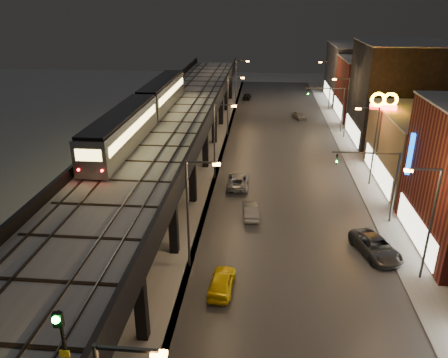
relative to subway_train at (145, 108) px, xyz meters
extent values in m
cube|color=#46474D|center=(16.00, 3.83, -8.25)|extent=(17.00, 120.00, 0.06)
cube|color=#9FA1A8|center=(26.00, 3.83, -8.21)|extent=(4.00, 120.00, 0.14)
cube|color=#9FA1A8|center=(2.50, 3.83, -8.25)|extent=(11.00, 120.00, 0.06)
cube|color=black|center=(2.50, 0.83, -2.48)|extent=(9.00, 100.00, 1.00)
cube|color=black|center=(-1.20, -26.17, -5.63)|extent=(0.70, 0.70, 5.30)
cube|color=black|center=(6.20, -26.17, -5.63)|extent=(0.70, 0.70, 5.30)
cube|color=black|center=(2.50, -26.17, -3.13)|extent=(8.00, 0.60, 0.50)
cube|color=black|center=(-1.20, -16.17, -5.63)|extent=(0.70, 0.70, 5.30)
cube|color=black|center=(6.20, -16.17, -5.63)|extent=(0.70, 0.70, 5.30)
cube|color=black|center=(2.50, -16.17, -3.13)|extent=(8.00, 0.60, 0.50)
cube|color=black|center=(-1.20, -6.17, -5.63)|extent=(0.70, 0.70, 5.30)
cube|color=black|center=(6.20, -6.17, -5.63)|extent=(0.70, 0.70, 5.30)
cube|color=black|center=(2.50, -6.17, -3.13)|extent=(8.00, 0.60, 0.50)
cube|color=black|center=(-1.20, 3.83, -5.63)|extent=(0.70, 0.70, 5.30)
cube|color=black|center=(6.20, 3.83, -5.63)|extent=(0.70, 0.70, 5.30)
cube|color=black|center=(2.50, 3.83, -3.13)|extent=(8.00, 0.60, 0.50)
cube|color=black|center=(-1.20, 13.83, -5.63)|extent=(0.70, 0.70, 5.30)
cube|color=black|center=(6.20, 13.83, -5.63)|extent=(0.70, 0.70, 5.30)
cube|color=black|center=(2.50, 13.83, -3.13)|extent=(8.00, 0.60, 0.50)
cube|color=black|center=(-1.20, 23.83, -5.63)|extent=(0.70, 0.70, 5.30)
cube|color=black|center=(6.20, 23.83, -5.63)|extent=(0.70, 0.70, 5.30)
cube|color=black|center=(2.50, 23.83, -3.13)|extent=(8.00, 0.60, 0.50)
cube|color=black|center=(-1.20, 33.83, -5.63)|extent=(0.70, 0.70, 5.30)
cube|color=black|center=(6.20, 33.83, -5.63)|extent=(0.70, 0.70, 5.30)
cube|color=black|center=(2.50, 33.83, -3.13)|extent=(8.00, 0.60, 0.50)
cube|color=black|center=(-1.20, 43.83, -5.63)|extent=(0.70, 0.70, 5.30)
cube|color=black|center=(6.20, 43.83, -5.63)|extent=(0.70, 0.70, 5.30)
cube|color=black|center=(2.50, 43.83, -3.13)|extent=(8.00, 0.60, 0.50)
cube|color=#B2B7C1|center=(2.50, 0.83, -1.90)|extent=(8.40, 100.00, 0.16)
cube|color=#332D28|center=(-0.72, 0.83, -1.74)|extent=(0.08, 98.00, 0.16)
cube|color=#332D28|center=(0.72, 0.83, -1.74)|extent=(0.08, 98.00, 0.16)
cube|color=#332D28|center=(3.78, 0.83, -1.74)|extent=(0.08, 98.00, 0.16)
cube|color=#332D28|center=(5.22, 0.83, -1.74)|extent=(0.08, 98.00, 0.16)
cube|color=black|center=(2.50, -29.17, -1.79)|extent=(7.80, 0.24, 0.06)
cube|color=black|center=(2.50, -13.17, -1.79)|extent=(7.80, 0.24, 0.06)
cube|color=black|center=(2.50, 2.83, -1.79)|extent=(7.80, 0.24, 0.06)
cube|color=black|center=(2.50, 18.83, -1.79)|extent=(7.80, 0.24, 0.06)
cube|color=black|center=(2.50, 34.83, -1.79)|extent=(7.80, 0.24, 0.06)
cube|color=black|center=(6.85, 0.83, -1.43)|extent=(0.30, 100.00, 1.10)
cube|color=black|center=(-1.85, 0.83, -1.43)|extent=(0.30, 100.00, 1.10)
cube|color=beige|center=(26.45, -13.17, -6.68)|extent=(0.10, 9.60, 2.40)
cube|color=brown|center=(32.50, 0.83, -4.28)|extent=(12.00, 15.00, 8.00)
cube|color=beige|center=(26.45, 0.83, -6.68)|extent=(0.10, 12.00, 2.40)
cube|color=#B2B7C1|center=(32.50, 0.83, -0.20)|extent=(12.20, 15.20, 0.16)
cube|color=black|center=(32.50, 16.83, -1.28)|extent=(12.00, 13.00, 14.00)
cube|color=beige|center=(26.45, 16.83, -6.68)|extent=(0.10, 10.40, 2.40)
cube|color=#B2B7C1|center=(32.50, 16.83, 5.80)|extent=(12.20, 13.20, 0.16)
cube|color=maroon|center=(32.50, 30.83, -3.28)|extent=(12.00, 12.00, 10.00)
cube|color=beige|center=(26.45, 30.83, -6.68)|extent=(0.10, 9.60, 2.40)
cube|color=#B2B7C1|center=(32.50, 30.83, 1.80)|extent=(12.20, 12.20, 0.16)
cube|color=#37383C|center=(32.50, 44.83, -2.78)|extent=(12.00, 16.00, 11.00)
cube|color=beige|center=(26.45, 44.83, -6.68)|extent=(0.10, 12.80, 2.40)
cube|color=#B2B7C1|center=(32.50, 44.83, 2.80)|extent=(12.20, 16.20, 0.16)
cube|color=#38383A|center=(8.90, -36.17, 0.62)|extent=(2.20, 0.12, 0.12)
cube|color=orange|center=(10.00, -36.17, 0.50)|extent=(0.55, 0.28, 0.18)
cylinder|color=#38383A|center=(7.80, -18.17, -3.78)|extent=(0.18, 0.18, 9.00)
cube|color=#38383A|center=(8.90, -18.17, 0.62)|extent=(2.20, 0.12, 0.12)
cube|color=orange|center=(10.00, -18.17, 0.50)|extent=(0.55, 0.28, 0.18)
cylinder|color=#38383A|center=(25.50, -18.17, -3.78)|extent=(0.18, 0.18, 9.00)
cube|color=#38383A|center=(24.40, -18.17, 0.62)|extent=(2.20, 0.12, 0.12)
cube|color=orange|center=(23.30, -18.17, 0.50)|extent=(0.55, 0.28, 0.18)
cylinder|color=#38383A|center=(7.80, -0.17, -3.78)|extent=(0.18, 0.18, 9.00)
cube|color=#38383A|center=(8.90, -0.17, 0.62)|extent=(2.20, 0.12, 0.12)
cube|color=orange|center=(10.00, -0.17, 0.50)|extent=(0.55, 0.28, 0.18)
cylinder|color=#38383A|center=(25.50, -0.17, -3.78)|extent=(0.18, 0.18, 9.00)
cube|color=#38383A|center=(24.40, -0.17, 0.62)|extent=(2.20, 0.12, 0.12)
cube|color=orange|center=(23.30, -0.17, 0.50)|extent=(0.55, 0.28, 0.18)
cylinder|color=#38383A|center=(7.80, 17.83, -3.78)|extent=(0.18, 0.18, 9.00)
cube|color=#38383A|center=(8.90, 17.83, 0.62)|extent=(2.20, 0.12, 0.12)
cube|color=orange|center=(10.00, 17.83, 0.50)|extent=(0.55, 0.28, 0.18)
cylinder|color=#38383A|center=(25.50, 17.83, -3.78)|extent=(0.18, 0.18, 9.00)
cube|color=#38383A|center=(24.40, 17.83, 0.62)|extent=(2.20, 0.12, 0.12)
cube|color=orange|center=(23.30, 17.83, 0.50)|extent=(0.55, 0.28, 0.18)
cylinder|color=#38383A|center=(7.80, 35.83, -3.78)|extent=(0.18, 0.18, 9.00)
cube|color=#38383A|center=(8.90, 35.83, 0.62)|extent=(2.20, 0.12, 0.12)
cube|color=orange|center=(10.00, 35.83, 0.50)|extent=(0.55, 0.28, 0.18)
cylinder|color=#38383A|center=(25.50, 35.83, -3.78)|extent=(0.18, 0.18, 9.00)
cube|color=#38383A|center=(24.40, 35.83, 0.62)|extent=(2.20, 0.12, 0.12)
cube|color=orange|center=(23.30, 35.83, 0.50)|extent=(0.55, 0.28, 0.18)
cylinder|color=#38383A|center=(25.50, -9.17, -4.78)|extent=(0.20, 0.20, 7.00)
cube|color=#38383A|center=(22.50, -9.17, -1.38)|extent=(6.00, 0.12, 0.12)
imported|color=black|center=(20.00, -9.17, -1.88)|extent=(0.20, 0.16, 1.00)
sphere|color=#0CFF26|center=(20.00, -9.32, -2.13)|extent=(0.18, 0.18, 0.18)
cylinder|color=#38383A|center=(25.50, 20.83, -4.78)|extent=(0.20, 0.20, 7.00)
cube|color=#38383A|center=(22.50, 20.83, -1.38)|extent=(6.00, 0.12, 0.12)
imported|color=black|center=(20.00, 20.83, -1.88)|extent=(0.20, 0.16, 1.00)
sphere|color=#0CFF26|center=(20.00, 20.68, -2.13)|extent=(0.18, 0.18, 0.18)
cube|color=gray|center=(0.00, -8.52, -0.11)|extent=(2.74, 16.51, 3.11)
cube|color=black|center=(0.00, -8.52, 1.57)|extent=(2.45, 16.04, 0.24)
cube|color=#F3D56C|center=(-1.38, -8.52, 0.32)|extent=(0.05, 15.10, 0.85)
cube|color=#F3D56C|center=(1.38, -8.52, 0.32)|extent=(0.05, 15.10, 0.85)
cube|color=gray|center=(0.00, 8.53, -0.11)|extent=(2.74, 16.51, 3.11)
cube|color=black|center=(0.00, 8.53, 1.57)|extent=(2.45, 16.04, 0.24)
cube|color=#F3D56C|center=(-1.38, 8.53, 0.32)|extent=(0.05, 15.10, 0.85)
cube|color=#F3D56C|center=(1.38, 8.53, 0.32)|extent=(0.05, 15.10, 0.85)
cube|color=#F3D56C|center=(0.00, -16.79, 0.37)|extent=(2.08, 0.05, 0.94)
sphere|color=#FF0C0C|center=(-0.94, -16.81, -0.86)|extent=(0.19, 0.19, 0.19)
sphere|color=#FF0C0C|center=(0.94, -16.81, -0.86)|extent=(0.19, 0.19, 0.19)
cylinder|color=black|center=(6.40, -35.59, -0.06)|extent=(0.13, 0.13, 3.20)
cube|color=black|center=(6.40, -35.71, 1.27)|extent=(0.34, 0.19, 0.59)
sphere|color=#0CFF26|center=(6.40, -35.83, 1.38)|extent=(0.28, 0.28, 0.28)
cube|color=yellow|center=(6.40, -35.69, -0.28)|extent=(0.37, 0.04, 0.32)
imported|color=yellow|center=(10.64, -20.97, -7.57)|extent=(1.98, 4.30, 1.43)
imported|color=gray|center=(12.31, -9.28, -7.62)|extent=(1.81, 4.13, 1.32)
imported|color=#9598A3|center=(10.63, -2.09, -7.59)|extent=(2.34, 5.02, 1.39)
imported|color=black|center=(9.73, 43.55, -7.66)|extent=(1.77, 3.77, 1.25)
imported|color=#3B3E42|center=(22.83, -15.10, -7.53)|extent=(4.04, 5.94, 1.51)
imported|color=gray|center=(19.46, 28.19, -7.62)|extent=(2.72, 4.18, 1.32)
cylinder|color=#38383A|center=(26.50, 2.19, -4.20)|extent=(0.24, 0.24, 8.17)
cube|color=#FF0C0C|center=(26.50, 2.19, 0.19)|extent=(2.86, 0.25, 0.51)
torus|color=#EFA400|center=(25.84, 2.19, 1.01)|extent=(1.68, 0.55, 1.65)
torus|color=#EFA400|center=(27.16, 2.19, 1.01)|extent=(1.68, 0.55, 1.65)
cylinder|color=#38383A|center=(27.00, -9.29, -5.63)|extent=(0.28, 0.28, 5.31)
cube|color=#0158FA|center=(27.00, -9.29, -1.38)|extent=(1.70, 0.35, 3.82)
camera|label=1|loc=(13.19, -47.11, 11.54)|focal=35.00mm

